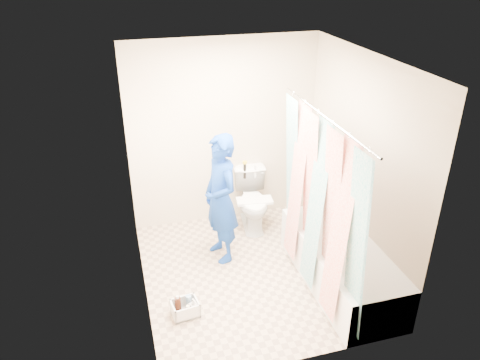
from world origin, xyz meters
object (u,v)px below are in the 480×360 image
object	(u,v)px
plumber	(221,199)
cleaning_caddy	(186,308)
toilet	(253,200)
bathtub	(340,263)

from	to	relation	value
plumber	cleaning_caddy	bearing A→B (deg)	-46.64
toilet	plumber	size ratio (longest dim) A/B	0.48
toilet	cleaning_caddy	size ratio (longest dim) A/B	2.55
toilet	cleaning_caddy	bearing A→B (deg)	-120.77
bathtub	plumber	distance (m)	1.48
bathtub	cleaning_caddy	size ratio (longest dim) A/B	6.04
bathtub	plumber	size ratio (longest dim) A/B	1.14
cleaning_caddy	bathtub	bearing A→B (deg)	-6.49
toilet	cleaning_caddy	xyz separation A→B (m)	(-1.14, -1.42, -0.29)
cleaning_caddy	toilet	bearing A→B (deg)	43.95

